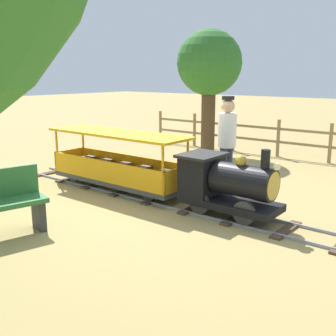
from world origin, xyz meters
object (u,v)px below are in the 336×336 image
object	(u,v)px
locomotive	(225,183)
passenger_car	(118,166)
conductor_person	(227,138)
oak_tree_near	(209,65)

from	to	relation	value
locomotive	passenger_car	size ratio (longest dim) A/B	0.54
locomotive	conductor_person	distance (m)	1.18
locomotive	conductor_person	xyz separation A→B (m)	(-0.93, -0.54, 0.47)
locomotive	oak_tree_near	bearing A→B (deg)	-144.08
passenger_car	oak_tree_near	world-z (taller)	oak_tree_near
conductor_person	oak_tree_near	bearing A→B (deg)	-142.40
locomotive	passenger_car	distance (m)	2.11
conductor_person	oak_tree_near	size ratio (longest dim) A/B	0.53
passenger_car	conductor_person	bearing A→B (deg)	120.65
conductor_person	passenger_car	bearing A→B (deg)	-59.35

